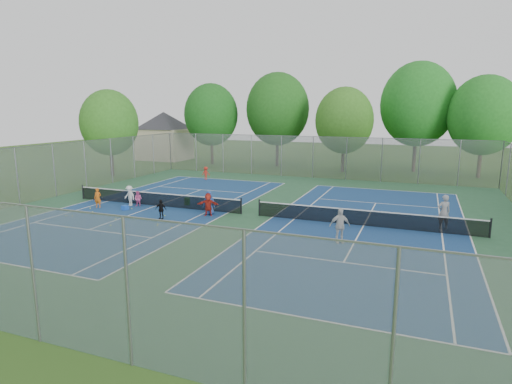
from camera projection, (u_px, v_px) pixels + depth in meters
ground at (250, 215)px, 26.91m from camera, size 120.00×120.00×0.00m
court_pad at (250, 215)px, 26.91m from camera, size 32.00×32.00×0.01m
court_left at (156, 206)px, 29.42m from camera, size 10.97×23.77×0.01m
court_right at (364, 226)px, 24.39m from camera, size 10.97×23.77×0.01m
net_left at (156, 200)px, 29.34m from camera, size 12.87×0.10×0.91m
net_right at (364, 218)px, 24.31m from camera, size 12.87×0.10×0.91m
fence_north at (313, 157)px, 41.15m from camera, size 32.00×0.10×4.00m
fence_south at (33, 276)px, 11.91m from camera, size 32.00×0.10×4.00m
fence_west at (54, 171)px, 32.27m from camera, size 0.10×32.00×4.00m
house at (164, 127)px, 55.93m from camera, size 11.03×11.03×7.30m
tree_nw at (211, 115)px, 50.91m from camera, size 6.40×6.40×9.58m
tree_nl at (278, 109)px, 48.83m from camera, size 7.20×7.20×10.69m
tree_nc at (344, 121)px, 44.35m from camera, size 6.00×6.00×8.85m
tree_nr at (418, 104)px, 44.26m from camera, size 7.60×7.60×11.42m
tree_ne at (484, 115)px, 40.48m from camera, size 6.60×6.60×9.77m
tree_side_w at (109, 123)px, 41.87m from camera, size 5.60×5.60×8.47m
ball_crate at (125, 208)px, 28.24m from camera, size 0.41×0.41×0.31m
ball_hopper at (187, 201)px, 29.59m from camera, size 0.31×0.31×0.54m
student_a at (98, 198)px, 28.78m from camera, size 0.55×0.43×1.35m
student_b at (138, 199)px, 29.13m from camera, size 0.59×0.49×1.08m
student_c at (130, 196)px, 29.36m from camera, size 0.99×0.69×1.41m
student_d at (161, 209)px, 25.80m from camera, size 0.74×0.38×1.21m
student_e at (209, 203)px, 26.90m from camera, size 0.85×0.65×1.54m
student_f at (208, 205)px, 26.55m from camera, size 1.41×0.74×1.45m
child_far_baseline at (206, 173)px, 40.27m from camera, size 0.80×0.47×1.24m
instructor at (444, 212)px, 23.62m from camera, size 0.84×0.71×1.94m
teen_court_b at (340, 226)px, 21.13m from camera, size 1.12×0.85×1.77m
tennis_ball_0 at (116, 219)px, 25.77m from camera, size 0.07×0.07×0.07m
tennis_ball_1 at (158, 225)px, 24.57m from camera, size 0.07×0.07×0.07m
tennis_ball_2 at (66, 216)px, 26.54m from camera, size 0.07×0.07×0.07m
tennis_ball_3 at (90, 208)px, 28.57m from camera, size 0.07×0.07×0.07m
tennis_ball_4 at (132, 209)px, 28.40m from camera, size 0.07×0.07×0.07m
tennis_ball_5 at (93, 212)px, 27.51m from camera, size 0.07×0.07×0.07m
tennis_ball_6 at (171, 228)px, 23.85m from camera, size 0.07×0.07×0.07m
tennis_ball_7 at (157, 226)px, 24.35m from camera, size 0.07×0.07×0.07m
tennis_ball_8 at (111, 226)px, 24.36m from camera, size 0.07×0.07×0.07m
tennis_ball_9 at (72, 216)px, 26.46m from camera, size 0.07×0.07×0.07m
tennis_ball_10 at (67, 227)px, 23.97m from camera, size 0.07×0.07×0.07m
tennis_ball_11 at (165, 216)px, 26.56m from camera, size 0.07×0.07×0.07m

